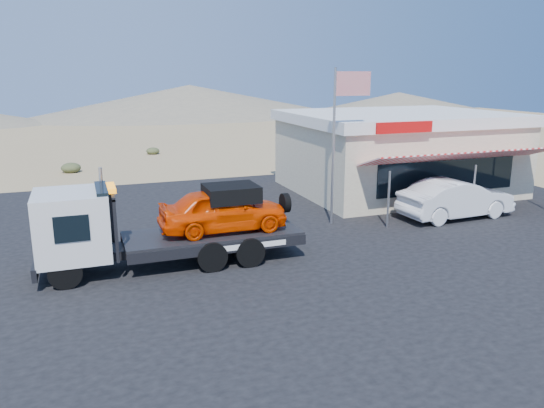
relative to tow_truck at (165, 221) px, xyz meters
The scene contains 7 objects.
ground 3.31m from the tow_truck, 44.12° to the right, with size 120.00×120.00×0.00m, color #9D8559.
asphalt_lot 4.48m from the tow_truck, 12.44° to the left, with size 32.00×24.00×0.02m, color black.
tow_truck is the anchor object (origin of this frame).
white_sedan 12.11m from the tow_truck, ahead, with size 1.69×4.85×1.60m, color silver.
jerky_store 14.41m from the tow_truck, 28.58° to the left, with size 10.40×9.97×3.90m.
flagpole 7.84m from the tow_truck, 18.83° to the left, with size 1.55×0.10×6.00m.
distant_hills 53.60m from the tow_truck, 98.18° to the left, with size 126.00×48.00×4.20m.
Camera 1 is at (-4.42, -13.64, 5.84)m, focal length 35.00 mm.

